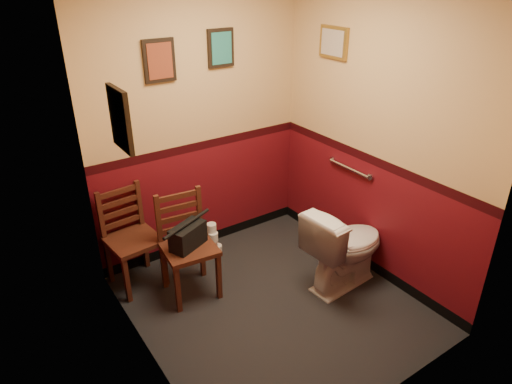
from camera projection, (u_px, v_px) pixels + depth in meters
floor at (272, 304)px, 4.01m from camera, size 2.20×2.40×0.00m
wall_back at (199, 122)px, 4.29m from camera, size 2.20×0.00×2.70m
wall_front at (404, 232)px, 2.52m from camera, size 2.20×0.00×2.70m
wall_left at (133, 201)px, 2.85m from camera, size 0.00×2.40×2.70m
wall_right at (377, 135)px, 3.96m from camera, size 0.00×2.40×2.70m
grab_bar at (349, 168)px, 4.31m from camera, size 0.05×0.56×0.06m
framed_print_back_a at (159, 61)px, 3.83m from camera, size 0.28×0.04×0.36m
framed_print_back_b at (221, 48)px, 4.11m from camera, size 0.26×0.04×0.34m
framed_print_left at (120, 119)px, 2.71m from camera, size 0.04×0.30×0.38m
framed_print_right at (333, 42)px, 4.08m from camera, size 0.04×0.34×0.28m
toilet at (345, 247)px, 4.10m from camera, size 0.84×0.51×0.79m
toilet_brush at (353, 265)px, 4.41m from camera, size 0.11×0.11×0.40m
chair_left at (131, 238)px, 4.10m from camera, size 0.48×0.48×0.93m
chair_right at (187, 246)px, 3.98m from camera, size 0.48×0.48×0.94m
handbag at (188, 236)px, 3.89m from camera, size 0.37×0.28×0.24m
tp_stack at (212, 242)px, 4.62m from camera, size 0.21×0.13×0.36m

